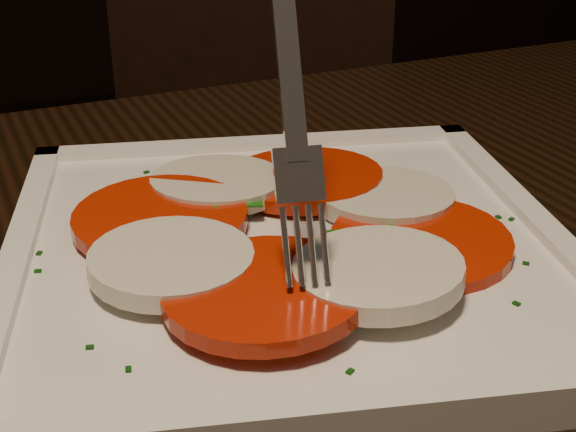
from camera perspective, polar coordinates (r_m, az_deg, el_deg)
name	(u,v)px	position (r m, az deg, el deg)	size (l,w,h in m)	color
chair	(251,155)	(1.18, -2.68, 4.37)	(0.53, 0.53, 0.93)	black
plate	(288,253)	(0.44, 0.00, -2.63)	(0.30, 0.30, 0.01)	white
caprese_salad	(288,227)	(0.43, -0.03, -0.76)	(0.27, 0.25, 0.02)	#BA1804
fork	(283,52)	(0.37, -0.36, 11.58)	(0.04, 0.09, 0.18)	white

